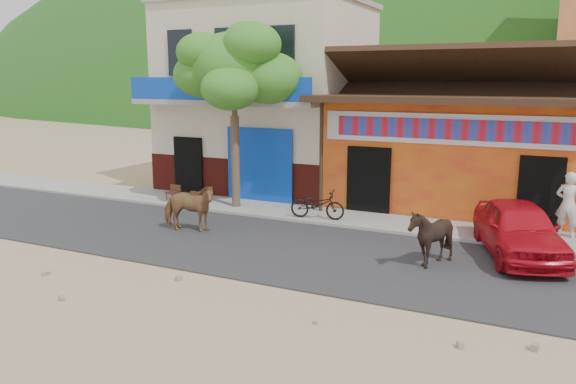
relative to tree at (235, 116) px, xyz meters
name	(u,v)px	position (x,y,z in m)	size (l,w,h in m)	color
ground	(284,289)	(4.60, -5.80, -3.12)	(120.00, 120.00, 0.00)	#9E825B
road	(328,255)	(4.60, -3.30, -3.10)	(60.00, 5.00, 0.04)	#28282B
sidewalk	(370,221)	(4.60, 0.20, -3.06)	(60.00, 2.00, 0.12)	gray
dance_club	(463,153)	(6.60, 4.20, -1.32)	(8.00, 6.00, 3.60)	orange
cafe_building	(270,99)	(-0.90, 4.20, 0.38)	(7.00, 6.00, 7.00)	beige
hillside	(525,16)	(4.60, 64.20, 8.88)	(100.00, 40.00, 24.00)	#194C14
tree	(235,116)	(0.00, 0.00, 0.00)	(3.00, 3.00, 6.00)	#2D721E
cow_tan	(189,208)	(0.26, -3.04, -2.39)	(0.74, 1.63, 1.38)	olive
cow_dark	(431,237)	(7.05, -3.10, -2.39)	(1.12, 1.25, 1.38)	black
red_car	(519,229)	(8.83, -1.42, -2.40)	(1.60, 3.98, 1.35)	red
scooter	(317,204)	(3.10, -0.40, -2.56)	(0.58, 1.68, 0.88)	black
pedestrian	(568,204)	(9.91, 0.70, -2.11)	(0.65, 0.42, 1.77)	white
cafe_chair_left	(173,186)	(-2.61, 0.03, -2.55)	(0.42, 0.42, 0.89)	#522A1B
cafe_chair_right	(192,193)	(-1.40, -0.50, -2.59)	(0.39, 0.39, 0.83)	#4C3319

